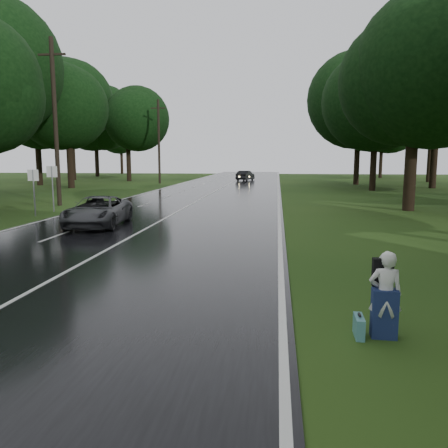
{
  "coord_description": "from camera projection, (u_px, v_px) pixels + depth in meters",
  "views": [
    {
      "loc": [
        5.65,
        -8.67,
        3.12
      ],
      "look_at": [
        4.06,
        4.93,
        1.1
      ],
      "focal_mm": 36.25,
      "sensor_mm": 36.0,
      "label": 1
    }
  ],
  "objects": [
    {
      "name": "road_sign_b",
      "position": [
        54.0,
        212.0,
        26.24
      ],
      "size": [
        0.63,
        0.1,
        2.63
      ],
      "primitive_type": null,
      "color": "white",
      "rests_on": "ground"
    },
    {
      "name": "tree_right_d",
      "position": [
        408.0,
        210.0,
        26.86
      ],
      "size": [
        8.98,
        8.98,
        14.03
      ],
      "primitive_type": null,
      "color": "black",
      "rests_on": "ground"
    },
    {
      "name": "tree_left_f",
      "position": [
        129.0,
        181.0,
        60.46
      ],
      "size": [
        9.48,
        9.48,
        14.81
      ],
      "primitive_type": null,
      "color": "black",
      "rests_on": "ground"
    },
    {
      "name": "lane_center",
      "position": [
        189.0,
        205.0,
        29.27
      ],
      "size": [
        0.12,
        140.0,
        0.01
      ],
      "primitive_type": "cube",
      "color": "silver",
      "rests_on": "road"
    },
    {
      "name": "ground",
      "position": [
        8.0,
        305.0,
        9.62
      ],
      "size": [
        160.0,
        160.0,
        0.0
      ],
      "primitive_type": "plane",
      "color": "#274414",
      "rests_on": "ground"
    },
    {
      "name": "grey_car",
      "position": [
        98.0,
        211.0,
        20.49
      ],
      "size": [
        2.6,
        4.97,
        1.33
      ],
      "primitive_type": "imported",
      "rotation": [
        0.0,
        0.0,
        0.08
      ],
      "color": "#434447",
      "rests_on": "road"
    },
    {
      "name": "road",
      "position": [
        189.0,
        206.0,
        29.27
      ],
      "size": [
        12.0,
        140.0,
        0.04
      ],
      "primitive_type": "cube",
      "color": "black",
      "rests_on": "ground"
    },
    {
      "name": "tree_left_e",
      "position": [
        72.0,
        188.0,
        46.77
      ],
      "size": [
        9.48,
        9.48,
        14.81
      ],
      "primitive_type": null,
      "color": "black",
      "rests_on": "ground"
    },
    {
      "name": "tree_right_e",
      "position": [
        372.0,
        191.0,
        43.04
      ],
      "size": [
        9.15,
        9.15,
        14.3
      ],
      "primitive_type": null,
      "color": "black",
      "rests_on": "ground"
    },
    {
      "name": "far_car",
      "position": [
        245.0,
        176.0,
        60.81
      ],
      "size": [
        2.35,
        4.25,
        1.33
      ],
      "primitive_type": "imported",
      "rotation": [
        0.0,
        0.0,
        2.89
      ],
      "color": "black",
      "rests_on": "road"
    },
    {
      "name": "tree_right_f",
      "position": [
        356.0,
        184.0,
        52.72
      ],
      "size": [
        10.53,
        10.53,
        16.45
      ],
      "primitive_type": null,
      "color": "black",
      "rests_on": "ground"
    },
    {
      "name": "utility_pole_far",
      "position": [
        160.0,
        183.0,
        54.84
      ],
      "size": [
        1.8,
        0.28,
        9.92
      ],
      "primitive_type": null,
      "color": "black",
      "rests_on": "ground"
    },
    {
      "name": "utility_pole_mid",
      "position": [
        60.0,
        205.0,
        29.65
      ],
      "size": [
        1.8,
        0.28,
        10.57
      ],
      "primitive_type": null,
      "color": "black",
      "rests_on": "ground"
    },
    {
      "name": "road_sign_a",
      "position": [
        36.0,
        216.0,
        24.24
      ],
      "size": [
        0.6,
        0.1,
        2.49
      ],
      "primitive_type": null,
      "color": "white",
      "rests_on": "ground"
    },
    {
      "name": "hitchhiker",
      "position": [
        385.0,
        297.0,
        7.83
      ],
      "size": [
        0.58,
        0.53,
        1.54
      ],
      "color": "silver",
      "rests_on": "ground"
    },
    {
      "name": "suitcase",
      "position": [
        359.0,
        327.0,
        7.91
      ],
      "size": [
        0.17,
        0.52,
        0.37
      ],
      "primitive_type": "cube",
      "rotation": [
        0.0,
        0.0,
        6.24
      ],
      "color": "teal",
      "rests_on": "ground"
    }
  ]
}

